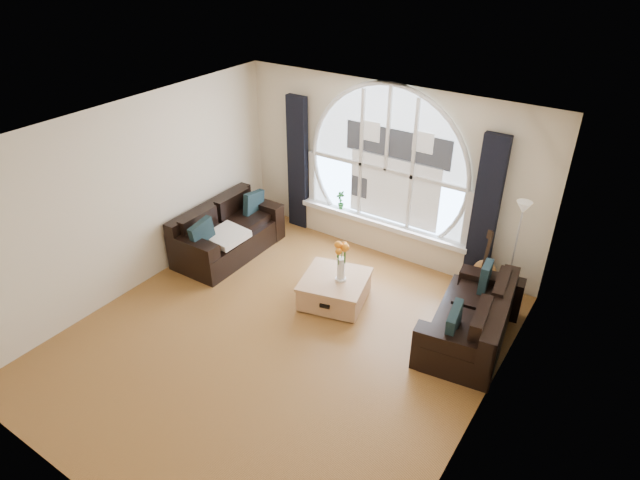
{
  "coord_description": "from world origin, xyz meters",
  "views": [
    {
      "loc": [
        3.39,
        -4.17,
        4.65
      ],
      "look_at": [
        0.0,
        0.9,
        1.05
      ],
      "focal_mm": 30.41,
      "sensor_mm": 36.0,
      "label": 1
    }
  ],
  "objects_px": {
    "sofa_left": "(228,231)",
    "coffee_chest": "(335,288)",
    "vase_flowers": "(341,256)",
    "sofa_right": "(472,314)",
    "guitar": "(487,260)",
    "floor_lamp": "(513,256)",
    "potted_plant": "(341,200)"
  },
  "relations": [
    {
      "from": "sofa_right",
      "to": "sofa_left",
      "type": "bearing_deg",
      "value": 173.57
    },
    {
      "from": "guitar",
      "to": "potted_plant",
      "type": "distance_m",
      "value": 2.55
    },
    {
      "from": "floor_lamp",
      "to": "potted_plant",
      "type": "xyz_separation_m",
      "value": [
        -2.9,
        0.3,
        -0.1
      ]
    },
    {
      "from": "guitar",
      "to": "coffee_chest",
      "type": "bearing_deg",
      "value": -136.3
    },
    {
      "from": "sofa_right",
      "to": "potted_plant",
      "type": "height_order",
      "value": "potted_plant"
    },
    {
      "from": "vase_flowers",
      "to": "floor_lamp",
      "type": "bearing_deg",
      "value": 32.97
    },
    {
      "from": "vase_flowers",
      "to": "guitar",
      "type": "bearing_deg",
      "value": 41.43
    },
    {
      "from": "sofa_left",
      "to": "guitar",
      "type": "xyz_separation_m",
      "value": [
        3.76,
        1.24,
        0.13
      ]
    },
    {
      "from": "floor_lamp",
      "to": "potted_plant",
      "type": "distance_m",
      "value": 2.92
    },
    {
      "from": "vase_flowers",
      "to": "floor_lamp",
      "type": "relative_size",
      "value": 0.44
    },
    {
      "from": "sofa_right",
      "to": "floor_lamp",
      "type": "bearing_deg",
      "value": 73.6
    },
    {
      "from": "vase_flowers",
      "to": "potted_plant",
      "type": "distance_m",
      "value": 1.84
    },
    {
      "from": "coffee_chest",
      "to": "vase_flowers",
      "type": "height_order",
      "value": "vase_flowers"
    },
    {
      "from": "coffee_chest",
      "to": "guitar",
      "type": "bearing_deg",
      "value": 26.06
    },
    {
      "from": "vase_flowers",
      "to": "floor_lamp",
      "type": "xyz_separation_m",
      "value": [
        1.93,
        1.25,
        0.02
      ]
    },
    {
      "from": "floor_lamp",
      "to": "coffee_chest",
      "type": "bearing_deg",
      "value": -147.89
    },
    {
      "from": "sofa_right",
      "to": "floor_lamp",
      "type": "height_order",
      "value": "floor_lamp"
    },
    {
      "from": "sofa_left",
      "to": "coffee_chest",
      "type": "relative_size",
      "value": 2.04
    },
    {
      "from": "sofa_left",
      "to": "guitar",
      "type": "height_order",
      "value": "guitar"
    },
    {
      "from": "sofa_left",
      "to": "coffee_chest",
      "type": "height_order",
      "value": "sofa_left"
    },
    {
      "from": "sofa_left",
      "to": "sofa_right",
      "type": "bearing_deg",
      "value": 0.84
    },
    {
      "from": "sofa_right",
      "to": "vase_flowers",
      "type": "height_order",
      "value": "vase_flowers"
    },
    {
      "from": "sofa_left",
      "to": "sofa_right",
      "type": "relative_size",
      "value": 1.06
    },
    {
      "from": "coffee_chest",
      "to": "guitar",
      "type": "height_order",
      "value": "guitar"
    },
    {
      "from": "vase_flowers",
      "to": "sofa_right",
      "type": "bearing_deg",
      "value": 8.0
    },
    {
      "from": "sofa_right",
      "to": "vase_flowers",
      "type": "relative_size",
      "value": 2.41
    },
    {
      "from": "floor_lamp",
      "to": "guitar",
      "type": "xyz_separation_m",
      "value": [
        -0.36,
        0.13,
        -0.27
      ]
    },
    {
      "from": "sofa_left",
      "to": "coffee_chest",
      "type": "bearing_deg",
      "value": -4.95
    },
    {
      "from": "coffee_chest",
      "to": "vase_flowers",
      "type": "xyz_separation_m",
      "value": [
        0.09,
        0.01,
        0.56
      ]
    },
    {
      "from": "coffee_chest",
      "to": "vase_flowers",
      "type": "distance_m",
      "value": 0.57
    },
    {
      "from": "sofa_right",
      "to": "floor_lamp",
      "type": "xyz_separation_m",
      "value": [
        0.15,
        1.0,
        0.4
      ]
    },
    {
      "from": "sofa_right",
      "to": "coffee_chest",
      "type": "height_order",
      "value": "sofa_right"
    }
  ]
}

